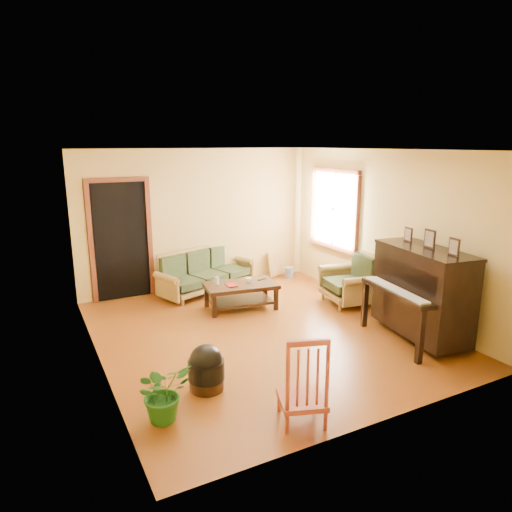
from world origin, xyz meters
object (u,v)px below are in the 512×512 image
sofa (207,271)px  footstool (206,373)px  piano (422,294)px  red_chair (302,378)px  coffee_table (241,296)px  armchair (348,279)px  ceramic_crock (289,273)px  potted_plant (163,392)px

sofa → footstool: 3.47m
piano → red_chair: size_ratio=1.57×
coffee_table → piano: bearing=-52.8°
sofa → armchair: 2.56m
sofa → piano: (1.89, -3.32, 0.26)m
sofa → ceramic_crock: sofa is taller
armchair → ceramic_crock: size_ratio=3.88×
sofa → red_chair: size_ratio=1.97×
footstool → ceramic_crock: bearing=46.7°
sofa → piano: bearing=-79.1°
coffee_table → armchair: size_ratio=1.32×
armchair → red_chair: red_chair is taller
sofa → footstool: size_ratio=4.53×
sofa → piano: 3.83m
sofa → potted_plant: (-1.86, -3.57, -0.10)m
sofa → armchair: size_ratio=2.08×
armchair → ceramic_crock: 1.79m
ceramic_crock → coffee_table: bearing=-145.4°
coffee_table → potted_plant: (-2.04, -2.50, 0.08)m
piano → potted_plant: size_ratio=2.48×
ceramic_crock → potted_plant: size_ratio=0.38×
red_chair → potted_plant: (-1.20, 0.65, -0.17)m
coffee_table → armchair: armchair is taller
sofa → armchair: armchair is taller
red_chair → footstool: bearing=140.5°
sofa → coffee_table: bearing=-98.9°
sofa → coffee_table: 1.10m
red_chair → potted_plant: red_chair is taller
footstool → ceramic_crock: 4.50m
armchair → red_chair: bearing=-126.9°
sofa → footstool: (-1.27, -3.23, -0.20)m
armchair → piano: bearing=-82.3°
armchair → potted_plant: bearing=-145.0°
coffee_table → footstool: 2.60m
potted_plant → footstool: bearing=30.8°
footstool → red_chair: red_chair is taller
footstool → red_chair: (0.61, -1.00, 0.28)m
piano → sofa: bearing=128.2°
sofa → armchair: (1.91, -1.70, 0.05)m
potted_plant → coffee_table: bearing=50.8°
footstool → potted_plant: bearing=-149.2°
footstool → piano: bearing=-1.7°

